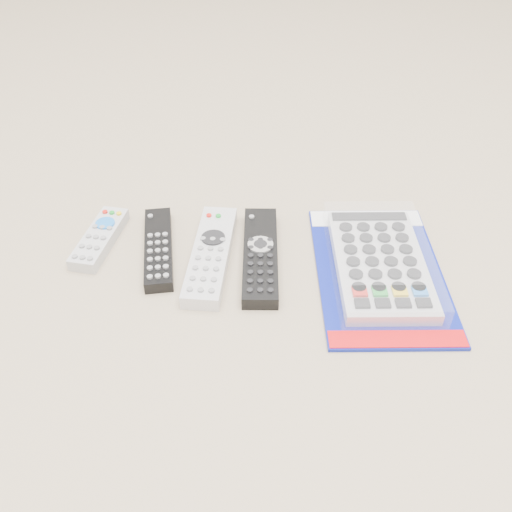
{
  "coord_description": "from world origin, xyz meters",
  "views": [
    {
      "loc": [
        0.03,
        -0.66,
        0.59
      ],
      "look_at": [
        0.02,
        0.03,
        0.01
      ],
      "focal_mm": 40.0,
      "sensor_mm": 36.0,
      "label": 1
    }
  ],
  "objects_px": {
    "remote_small_grey": "(100,238)",
    "remote_silver_dvd": "(211,255)",
    "jumbo_remote_packaged": "(380,262)",
    "remote_large_black": "(260,255)",
    "remote_slim_black": "(158,248)"
  },
  "relations": [
    {
      "from": "remote_small_grey",
      "to": "remote_silver_dvd",
      "type": "xyz_separation_m",
      "value": [
        0.19,
        -0.04,
        0.0
      ]
    },
    {
      "from": "remote_small_grey",
      "to": "remote_silver_dvd",
      "type": "height_order",
      "value": "remote_silver_dvd"
    },
    {
      "from": "remote_slim_black",
      "to": "remote_large_black",
      "type": "bearing_deg",
      "value": -14.42
    },
    {
      "from": "remote_slim_black",
      "to": "jumbo_remote_packaged",
      "type": "distance_m",
      "value": 0.35
    },
    {
      "from": "remote_large_black",
      "to": "remote_small_grey",
      "type": "bearing_deg",
      "value": 171.04
    },
    {
      "from": "remote_small_grey",
      "to": "remote_large_black",
      "type": "bearing_deg",
      "value": 1.45
    },
    {
      "from": "jumbo_remote_packaged",
      "to": "remote_slim_black",
      "type": "bearing_deg",
      "value": 172.17
    },
    {
      "from": "remote_large_black",
      "to": "remote_slim_black",
      "type": "bearing_deg",
      "value": 173.87
    },
    {
      "from": "remote_silver_dvd",
      "to": "jumbo_remote_packaged",
      "type": "relative_size",
      "value": 0.71
    },
    {
      "from": "remote_silver_dvd",
      "to": "remote_large_black",
      "type": "xyz_separation_m",
      "value": [
        0.08,
        0.0,
        -0.0
      ]
    },
    {
      "from": "remote_small_grey",
      "to": "remote_slim_black",
      "type": "height_order",
      "value": "same"
    },
    {
      "from": "remote_silver_dvd",
      "to": "remote_large_black",
      "type": "relative_size",
      "value": 1.02
    },
    {
      "from": "remote_slim_black",
      "to": "remote_silver_dvd",
      "type": "height_order",
      "value": "remote_silver_dvd"
    },
    {
      "from": "jumbo_remote_packaged",
      "to": "remote_large_black",
      "type": "bearing_deg",
      "value": 171.62
    },
    {
      "from": "remote_silver_dvd",
      "to": "jumbo_remote_packaged",
      "type": "xyz_separation_m",
      "value": [
        0.26,
        -0.02,
        0.01
      ]
    }
  ]
}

